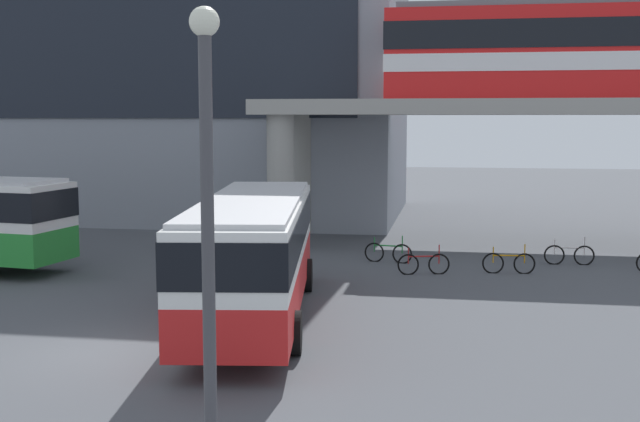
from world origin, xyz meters
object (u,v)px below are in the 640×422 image
at_px(bicycle_green, 388,253).
at_px(bicycle_silver, 569,255).
at_px(station_building, 152,36).
at_px(bicycle_orange, 509,263).
at_px(bicycle_red, 424,264).
at_px(bus_main, 254,245).

height_order(bicycle_green, bicycle_silver, same).
bearing_deg(station_building, bicycle_green, -44.10).
bearing_deg(bicycle_orange, station_building, 140.49).
relative_size(bicycle_orange, bicycle_silver, 1.00).
height_order(bicycle_green, bicycle_red, same).
relative_size(bicycle_green, bicycle_silver, 0.99).
height_order(station_building, bus_main, station_building).
relative_size(bus_main, bicycle_red, 6.43).
bearing_deg(bus_main, bicycle_orange, 47.12).
distance_m(bicycle_orange, bicycle_silver, 3.05).
xyz_separation_m(station_building, bicycle_green, (14.25, -13.81, -9.39)).
distance_m(bicycle_green, bicycle_silver, 6.51).
bearing_deg(station_building, bus_main, -63.25).
distance_m(station_building, bicycle_orange, 25.72).
bearing_deg(bicycle_silver, station_building, 147.55).
bearing_deg(bicycle_green, bicycle_red, -56.41).
bearing_deg(bicycle_red, bicycle_orange, 12.62).
bearing_deg(bicycle_silver, bicycle_red, -152.26).
distance_m(bus_main, bicycle_green, 9.52).
xyz_separation_m(bus_main, bicycle_green, (2.78, 8.96, -1.63)).
bearing_deg(bicycle_red, bicycle_green, 123.59).
height_order(bicycle_orange, bicycle_silver, same).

